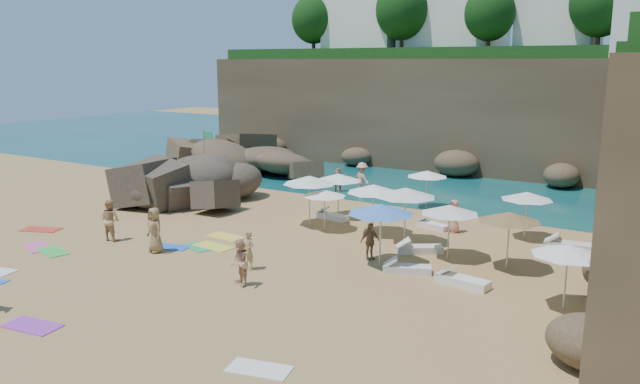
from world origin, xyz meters
The scene contains 43 objects.
ground centered at (0.00, 0.00, 0.00)m, with size 120.00×120.00×0.00m, color tan.
seawater centered at (0.00, 30.00, 0.00)m, with size 120.00×120.00×0.00m, color #0C4751.
cliff_back centered at (2.00, 25.00, 4.00)m, with size 44.00×8.00×8.00m, color brown.
rock_promontory centered at (-11.00, 16.00, 0.00)m, with size 12.00×7.00×2.00m, color brown, non-canonical shape.
clifftop_buildings centered at (2.96, 25.79, 11.24)m, with size 28.48×9.48×7.00m.
clifftop_trees centered at (4.78, 19.52, 11.26)m, with size 35.60×23.82×4.40m.
marina_masts centered at (-16.50, 30.00, 3.00)m, with size 3.10×0.10×6.00m.
rock_outcrop centered at (-5.88, 5.00, 0.00)m, with size 7.00×5.25×2.80m, color brown, non-canonical shape.
flag_pole centered at (-8.92, 7.29, 2.43)m, with size 0.74×0.09×3.81m.
parasol_0 centered at (1.75, 3.79, 1.78)m, with size 2.06×2.06×1.94m.
parasol_1 centered at (4.05, 10.51, 1.90)m, with size 2.19×2.19×2.07m.
parasol_2 centered at (10.15, 7.33, 1.98)m, with size 2.28×2.28×2.15m.
parasol_3 centered at (5.90, 3.76, 2.29)m, with size 2.64×2.64×2.50m.
parasol_4 centered at (8.29, 2.76, 2.04)m, with size 2.35×2.35×2.23m.
parasol_5 centered at (1.00, 6.29, 2.07)m, with size 2.38×2.38×2.25m.
parasol_6 centered at (10.69, 2.69, 2.08)m, with size 2.39×2.39×2.26m.
parasol_7 centered at (4.01, 4.39, 2.14)m, with size 2.46×2.46×2.33m.
parasol_8 centered at (13.38, -0.27, 1.99)m, with size 2.30×2.30×2.17m.
parasol_9 centered at (0.69, 4.12, 2.25)m, with size 2.59×2.59×2.45m.
parasol_10 centered at (6.35, 0.52, 2.27)m, with size 2.61×2.61×2.47m.
lounger_0 centered at (1.00, 5.70, 0.14)m, with size 1.76×0.59×0.27m, color white.
lounger_1 centered at (5.98, 6.82, 0.13)m, with size 1.64×0.55×0.26m, color white.
lounger_2 centered at (7.02, 2.86, 0.15)m, with size 1.90×0.63×0.29m, color silver.
lounger_3 centered at (9.89, 0.09, 0.15)m, with size 1.93×0.64×0.30m, color white.
lounger_4 centered at (12.23, 6.64, 0.16)m, with size 2.06×0.69×0.32m, color silver.
lounger_5 centered at (7.63, 0.29, 0.14)m, with size 1.80×0.60×0.28m, color silver.
towel_1 centered at (-7.15, -5.23, 0.02)m, with size 1.71×0.86×0.03m, color #DE5693.
towel_3 centered at (-6.04, -5.29, 0.02)m, with size 1.73×0.86×0.03m, color green.
towel_4 centered at (-0.83, -1.13, 0.02)m, with size 1.78×0.89×0.03m, color yellow.
towel_6 centered at (0.14, -10.26, 0.02)m, with size 1.77×0.88×0.03m, color purple.
towel_7 centered at (-9.60, -3.44, 0.02)m, with size 1.80×0.90×0.03m, color red.
towel_8 centered at (-2.33, -2.18, 0.01)m, with size 1.61×0.80×0.03m, color blue.
towel_11 centered at (-1.31, -1.54, 0.01)m, with size 1.54×0.77×0.03m, color #2EA35B.
towel_12 centered at (-1.39, 0.32, 0.02)m, with size 1.74×0.87×0.03m, color yellow.
towel_13 centered at (7.59, -8.71, 0.01)m, with size 1.64×0.82×0.03m, color white.
person_stand_1 centered at (-5.36, -2.81, 0.94)m, with size 0.91×0.71×1.87m, color tan.
person_stand_2 centered at (-0.62, 11.81, 0.96)m, with size 1.25×0.51×1.93m, color #E6A382.
person_stand_3 centered at (5.67, 0.95, 0.76)m, with size 0.89×0.37×1.52m, color #9C714E.
person_stand_4 centered at (7.07, 6.67, 0.78)m, with size 0.76×0.41×1.56m, color tan.
person_stand_5 centered at (-2.26, 11.72, 0.72)m, with size 1.34×0.39×1.45m, color tan.
person_lie_2 centered at (-2.32, -3.01, 0.25)m, with size 0.92×1.88×0.50m, color olive.
person_lie_4 centered at (2.34, -2.63, 0.18)m, with size 0.54×1.47×0.35m, color tan.
person_lie_5 centered at (3.25, -4.22, 0.32)m, with size 0.81×1.67×0.63m, color tan.
Camera 1 is at (16.90, -20.40, 7.84)m, focal length 35.00 mm.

